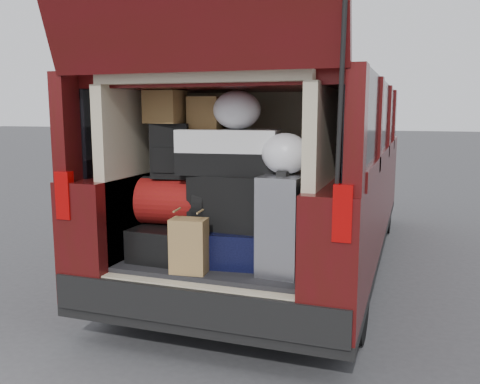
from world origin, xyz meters
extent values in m
plane|color=#3B3B3E|center=(0.00, 0.00, 0.00)|extent=(80.00, 80.00, 0.00)
cylinder|color=black|center=(-0.82, 0.40, 0.32)|extent=(0.24, 0.64, 0.64)
cylinder|color=black|center=(0.82, 0.40, 0.32)|extent=(0.24, 0.64, 0.64)
cylinder|color=black|center=(-0.82, 3.70, 0.32)|extent=(0.24, 0.64, 0.64)
cylinder|color=black|center=(0.82, 3.70, 0.32)|extent=(0.24, 0.64, 0.64)
cube|color=black|center=(0.00, 2.08, 0.26)|extent=(1.90, 4.85, 0.08)
cube|color=#43100C|center=(-0.79, 2.08, 0.70)|extent=(0.33, 4.85, 0.80)
cube|color=#43100C|center=(0.79, 2.08, 0.70)|extent=(0.33, 4.85, 0.80)
cube|color=#43100C|center=(0.00, 2.08, 1.73)|extent=(1.82, 4.46, 0.10)
cube|color=black|center=(-0.88, 1.97, 1.44)|extent=(0.12, 4.25, 0.68)
cube|color=black|center=(0.88, 1.97, 1.44)|extent=(0.12, 4.25, 0.68)
cube|color=black|center=(0.00, -0.29, 0.40)|extent=(1.86, 0.16, 0.22)
cube|color=#990505|center=(-0.86, -0.33, 1.02)|extent=(0.10, 0.06, 0.30)
cube|color=#990505|center=(0.86, -0.33, 1.02)|extent=(0.10, 0.06, 0.30)
cube|color=black|center=(0.00, 0.28, 0.52)|extent=(1.24, 1.05, 0.06)
cube|color=#C0B493|center=(-0.66, 0.28, 1.12)|extent=(0.08, 1.05, 1.15)
cube|color=#C0B493|center=(0.66, 0.28, 1.12)|extent=(0.08, 1.05, 1.15)
cube|color=#C0B493|center=(0.00, 0.83, 1.12)|extent=(1.34, 0.06, 1.15)
cube|color=#C0B493|center=(0.00, 0.28, 1.73)|extent=(1.34, 1.05, 0.06)
cylinder|color=black|center=(0.84, -0.40, 1.65)|extent=(0.02, 0.90, 0.76)
cube|color=black|center=(0.00, 0.28, 0.28)|extent=(1.24, 1.05, 0.55)
cube|color=black|center=(-0.36, 0.13, 0.66)|extent=(0.42, 0.56, 0.22)
cube|color=black|center=(0.06, 0.17, 0.66)|extent=(0.48, 0.56, 0.22)
cube|color=white|center=(0.46, 0.06, 0.85)|extent=(0.28, 0.42, 0.61)
cube|color=#A6824B|center=(-0.09, -0.17, 0.72)|extent=(0.23, 0.16, 0.34)
cube|color=maroon|center=(-0.33, 0.16, 0.93)|extent=(0.52, 0.36, 0.32)
cube|color=black|center=(0.07, 0.15, 0.95)|extent=(0.51, 0.33, 0.36)
cube|color=black|center=(-0.36, 0.16, 1.27)|extent=(0.28, 0.20, 0.37)
cube|color=silver|center=(0.04, 0.19, 1.28)|extent=(0.68, 0.41, 0.29)
cube|color=olive|center=(-0.39, 0.14, 1.57)|extent=(0.25, 0.21, 0.22)
cube|color=olive|center=(-0.14, 0.23, 1.53)|extent=(0.21, 0.18, 0.21)
ellipsoid|color=white|center=(0.09, 0.21, 1.55)|extent=(0.35, 0.33, 0.25)
ellipsoid|color=white|center=(0.45, 0.09, 1.28)|extent=(0.31, 0.29, 0.25)
camera|label=1|loc=(1.20, -2.93, 1.54)|focal=38.00mm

